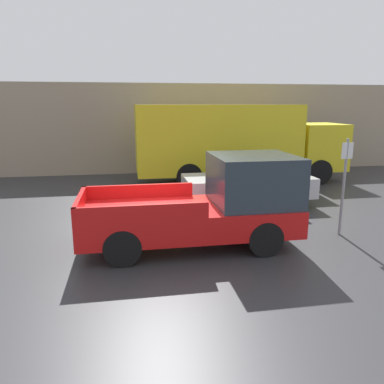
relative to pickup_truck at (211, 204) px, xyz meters
The scene contains 6 objects.
ground_plane 1.39m from the pickup_truck, 156.30° to the left, with size 60.00×60.00×0.00m, color #2D2D30.
building_wall 10.10m from the pickup_truck, 95.08° to the left, with size 28.00×0.15×4.29m.
pickup_truck is the anchor object (origin of this frame).
car 3.90m from the pickup_truck, 58.51° to the left, with size 4.23×1.82×1.56m.
delivery_truck 7.56m from the pickup_truck, 69.65° to the left, with size 8.95×2.36×3.30m.
parking_sign 3.48m from the pickup_truck, ahead, with size 0.30×0.07×2.49m.
Camera 1 is at (-1.05, -8.77, 3.32)m, focal length 35.00 mm.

